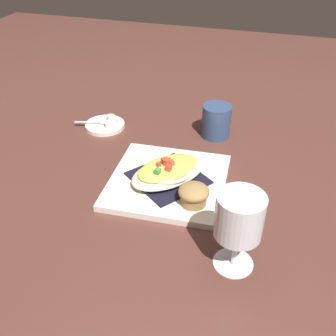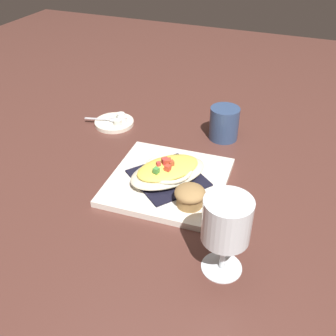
# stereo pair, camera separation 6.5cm
# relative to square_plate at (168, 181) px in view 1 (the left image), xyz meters

# --- Properties ---
(ground_plane) EXTENTS (2.60, 2.60, 0.00)m
(ground_plane) POSITION_rel_square_plate_xyz_m (0.00, 0.00, -0.01)
(ground_plane) COLOR #563028
(square_plate) EXTENTS (0.28, 0.28, 0.02)m
(square_plate) POSITION_rel_square_plate_xyz_m (0.00, 0.00, 0.00)
(square_plate) COLOR white
(square_plate) RESTS_ON ground_plane
(folded_napkin) EXTENTS (0.21, 0.21, 0.00)m
(folded_napkin) POSITION_rel_square_plate_xyz_m (0.00, 0.00, 0.01)
(folded_napkin) COLOR black
(folded_napkin) RESTS_ON square_plate
(gratin_dish) EXTENTS (0.20, 0.21, 0.05)m
(gratin_dish) POSITION_rel_square_plate_xyz_m (0.00, 0.00, 0.03)
(gratin_dish) COLOR beige
(gratin_dish) RESTS_ON folded_napkin
(muffin) EXTENTS (0.07, 0.07, 0.05)m
(muffin) POSITION_rel_square_plate_xyz_m (-0.08, 0.07, 0.03)
(muffin) COLOR #9C7542
(muffin) RESTS_ON square_plate
(coffee_mug) EXTENTS (0.08, 0.11, 0.09)m
(coffee_mug) POSITION_rel_square_plate_xyz_m (-0.06, -0.25, 0.03)
(coffee_mug) COLOR #324870
(coffee_mug) RESTS_ON ground_plane
(stemmed_glass) EXTENTS (0.08, 0.08, 0.16)m
(stemmed_glass) POSITION_rel_square_plate_xyz_m (-0.18, 0.19, 0.10)
(stemmed_glass) COLOR white
(stemmed_glass) RESTS_ON ground_plane
(creamer_saucer) EXTENTS (0.11, 0.11, 0.01)m
(creamer_saucer) POSITION_rel_square_plate_xyz_m (0.25, -0.21, -0.00)
(creamer_saucer) COLOR white
(creamer_saucer) RESTS_ON ground_plane
(spoon) EXTENTS (0.10, 0.04, 0.01)m
(spoon) POSITION_rel_square_plate_xyz_m (0.26, -0.20, 0.01)
(spoon) COLOR silver
(spoon) RESTS_ON creamer_saucer
(creamer_cup_0) EXTENTS (0.02, 0.02, 0.02)m
(creamer_cup_0) POSITION_rel_square_plate_xyz_m (0.23, -0.19, 0.01)
(creamer_cup_0) COLOR white
(creamer_cup_0) RESTS_ON creamer_saucer
(creamer_cup_1) EXTENTS (0.02, 0.02, 0.02)m
(creamer_cup_1) POSITION_rel_square_plate_xyz_m (0.23, -0.21, 0.01)
(creamer_cup_1) COLOR white
(creamer_cup_1) RESTS_ON creamer_saucer
(creamer_cup_2) EXTENTS (0.02, 0.02, 0.02)m
(creamer_cup_2) POSITION_rel_square_plate_xyz_m (0.24, -0.23, 0.01)
(creamer_cup_2) COLOR white
(creamer_cup_2) RESTS_ON creamer_saucer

